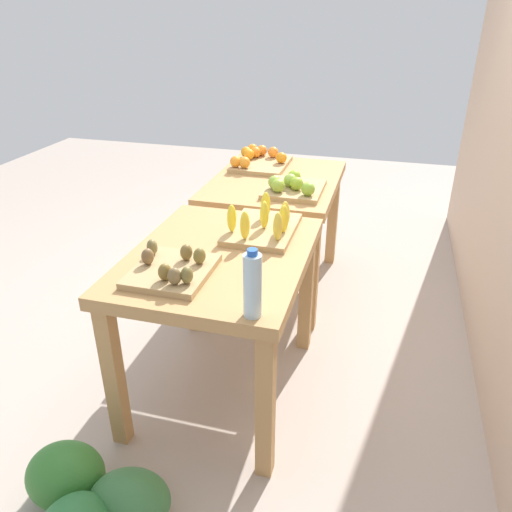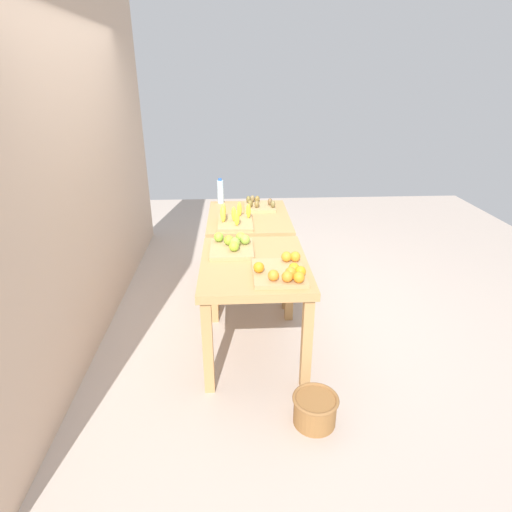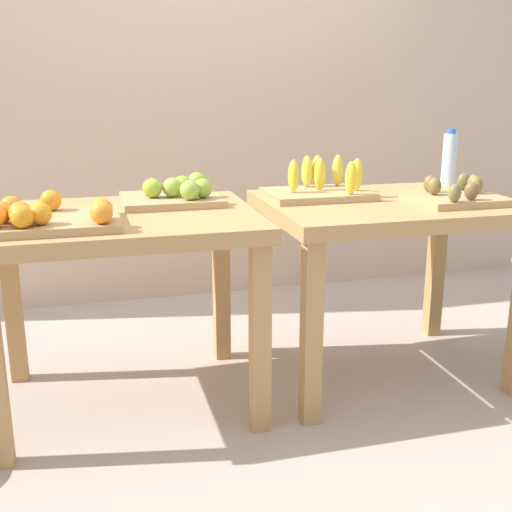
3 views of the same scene
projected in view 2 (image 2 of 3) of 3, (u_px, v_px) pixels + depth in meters
The scene contains 11 objects.
ground_plane at pixel (251, 314), 3.94m from camera, with size 8.00×8.00×0.00m, color #B2A295.
back_wall at pixel (79, 154), 3.27m from camera, with size 4.40×0.12×3.00m, color #CFAE93.
display_table_left at pixel (254, 276), 3.16m from camera, with size 1.04×0.80×0.79m.
display_table_right at pixel (249, 227), 4.18m from camera, with size 1.04×0.80×0.79m.
orange_bin at pixel (283, 271), 2.87m from camera, with size 0.45×0.38×0.11m.
apple_bin at pixel (233, 245), 3.30m from camera, with size 0.40×0.34×0.11m.
banana_crate at pixel (235, 220), 3.88m from camera, with size 0.44×0.32×0.17m.
kiwi_bin at pixel (259, 205), 4.36m from camera, with size 0.36×0.33×0.10m.
water_bottle at pixel (220, 192), 4.49m from camera, with size 0.07×0.07×0.27m.
watermelon_pile at pixel (265, 243), 5.23m from camera, with size 0.56×0.65×0.27m.
wicker_basket at pixel (315, 409), 2.67m from camera, with size 0.30×0.30×0.20m.
Camera 2 is at (-3.39, 0.14, 2.07)m, focal length 29.21 mm.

